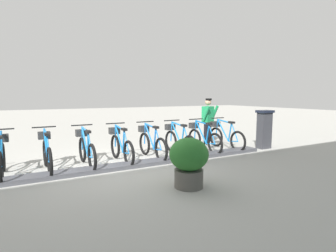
# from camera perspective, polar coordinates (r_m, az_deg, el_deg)

# --- Properties ---
(ground_plane) EXTENTS (60.00, 60.00, 0.00)m
(ground_plane) POSITION_cam_1_polar(r_m,az_deg,el_deg) (6.62, -10.47, -9.00)
(ground_plane) COLOR #A9A79F
(dock_rail_base) EXTENTS (0.44, 8.90, 0.10)m
(dock_rail_base) POSITION_cam_1_polar(r_m,az_deg,el_deg) (6.61, -10.48, -8.58)
(dock_rail_base) COLOR #47474C
(dock_rail_base) RESTS_ON ground
(payment_kiosk) EXTENTS (0.36, 0.52, 1.28)m
(payment_kiosk) POSITION_cam_1_polar(r_m,az_deg,el_deg) (9.36, 20.08, -0.54)
(payment_kiosk) COLOR #38383D
(payment_kiosk) RESTS_ON ground
(bike_docked_0) EXTENTS (1.72, 0.54, 1.02)m
(bike_docked_0) POSITION_cam_1_polar(r_m,az_deg,el_deg) (8.96, 12.21, -2.12)
(bike_docked_0) COLOR black
(bike_docked_0) RESTS_ON ground
(bike_docked_1) EXTENTS (1.72, 0.54, 1.02)m
(bike_docked_1) POSITION_cam_1_polar(r_m,az_deg,el_deg) (8.41, 7.55, -2.60)
(bike_docked_1) COLOR black
(bike_docked_1) RESTS_ON ground
(bike_docked_2) EXTENTS (1.72, 0.54, 1.02)m
(bike_docked_2) POSITION_cam_1_polar(r_m,az_deg,el_deg) (7.92, 2.26, -3.13)
(bike_docked_2) COLOR black
(bike_docked_2) RESTS_ON ground
(bike_docked_3) EXTENTS (1.72, 0.54, 1.02)m
(bike_docked_3) POSITION_cam_1_polar(r_m,az_deg,el_deg) (7.50, -3.66, -3.68)
(bike_docked_3) COLOR black
(bike_docked_3) RESTS_ON ground
(bike_docked_4) EXTENTS (1.72, 0.54, 1.02)m
(bike_docked_4) POSITION_cam_1_polar(r_m,az_deg,el_deg) (7.18, -10.21, -4.25)
(bike_docked_4) COLOR black
(bike_docked_4) RESTS_ON ground
(bike_docked_5) EXTENTS (1.72, 0.54, 1.02)m
(bike_docked_5) POSITION_cam_1_polar(r_m,az_deg,el_deg) (6.95, -17.29, -4.81)
(bike_docked_5) COLOR black
(bike_docked_5) RESTS_ON ground
(bike_docked_6) EXTENTS (1.72, 0.54, 1.02)m
(bike_docked_6) POSITION_cam_1_polar(r_m,az_deg,el_deg) (6.84, -24.72, -5.31)
(bike_docked_6) COLOR black
(bike_docked_6) RESTS_ON ground
(bike_docked_7) EXTENTS (1.72, 0.54, 1.02)m
(bike_docked_7) POSITION_cam_1_polar(r_m,az_deg,el_deg) (6.85, -32.28, -5.72)
(bike_docked_7) COLOR black
(bike_docked_7) RESTS_ON ground
(worker_near_rack) EXTENTS (0.52, 0.69, 1.66)m
(worker_near_rack) POSITION_cam_1_polar(r_m,az_deg,el_deg) (9.56, 8.65, 1.39)
(worker_near_rack) COLOR white
(worker_near_rack) RESTS_ON ground
(planter_bush) EXTENTS (0.76, 0.76, 0.97)m
(planter_bush) POSITION_cam_1_polar(r_m,az_deg,el_deg) (5.13, 4.54, -7.29)
(planter_bush) COLOR #59544C
(planter_bush) RESTS_ON ground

